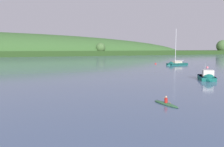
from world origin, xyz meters
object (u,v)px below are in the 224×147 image
at_px(canoe_with_paddler, 166,104).
at_px(mooring_buoy_off_fishing_boat, 156,64).
at_px(fishing_boat_moored, 207,78).
at_px(mooring_buoy_foreground, 207,68).
at_px(sailboat_near_mooring, 175,65).

relative_size(canoe_with_paddler, mooring_buoy_off_fishing_boat, 4.27).
relative_size(fishing_boat_moored, mooring_buoy_off_fishing_boat, 7.36).
bearing_deg(mooring_buoy_off_fishing_boat, canoe_with_paddler, -129.86).
relative_size(canoe_with_paddler, mooring_buoy_foreground, 4.21).
xyz_separation_m(sailboat_near_mooring, mooring_buoy_foreground, (0.92, -12.40, -0.18)).
distance_m(mooring_buoy_foreground, mooring_buoy_off_fishing_boat, 20.73).
distance_m(sailboat_near_mooring, mooring_buoy_off_fishing_boat, 8.35).
relative_size(sailboat_near_mooring, canoe_with_paddler, 3.97).
bearing_deg(sailboat_near_mooring, fishing_boat_moored, 54.11).
height_order(fishing_boat_moored, canoe_with_paddler, fishing_boat_moored).
xyz_separation_m(sailboat_near_mooring, mooring_buoy_off_fishing_boat, (-1.76, 8.16, -0.18)).
relative_size(sailboat_near_mooring, mooring_buoy_foreground, 16.71).
bearing_deg(sailboat_near_mooring, canoe_with_paddler, 44.80).
distance_m(sailboat_near_mooring, mooring_buoy_foreground, 12.44).
xyz_separation_m(sailboat_near_mooring, canoe_with_paddler, (-42.53, -40.67, -0.07)).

